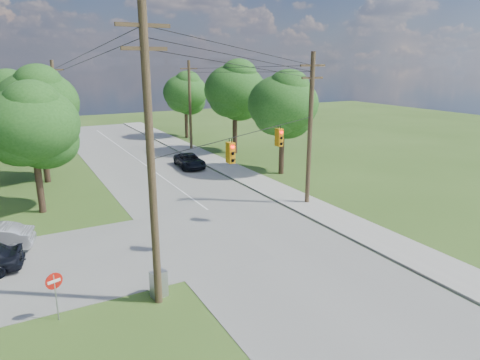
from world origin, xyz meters
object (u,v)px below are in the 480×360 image
pole_ne (310,128)px  pole_north_w (57,112)px  car_main_north (190,161)px  pole_north_e (190,105)px  pole_sw (151,159)px  control_cabinet (159,284)px  do_not_enter_sign (55,286)px

pole_ne → pole_north_w: pole_ne is taller
car_main_north → pole_north_e: bearing=72.3°
pole_north_e → car_main_north: size_ratio=2.13×
pole_north_w → car_main_north: pole_north_w is taller
pole_sw → control_cabinet: bearing=68.9°
pole_sw → pole_ne: (13.50, 7.60, -0.76)m
pole_north_w → control_cabinet: 29.55m
do_not_enter_sign → pole_north_w: bearing=65.3°
do_not_enter_sign → car_main_north: bearing=38.5°
pole_north_w → do_not_enter_sign: bearing=-96.9°
pole_north_e → do_not_enter_sign: bearing=-121.0°
pole_ne → do_not_enter_sign: bearing=-158.1°
pole_ne → do_not_enter_sign: pole_ne is taller
pole_sw → pole_north_w: size_ratio=1.20×
do_not_enter_sign → control_cabinet: bearing=-20.5°
pole_north_w → do_not_enter_sign: (-3.50, -29.00, -3.62)m
pole_north_w → car_main_north: 13.92m
pole_ne → pole_north_e: 22.00m
pole_north_e → do_not_enter_sign: (-17.40, -29.00, -3.62)m
car_main_north → do_not_enter_sign: (-14.00, -21.02, 0.83)m
pole_ne → pole_north_e: bearing=90.0°
car_main_north → pole_north_w: bearing=148.2°
pole_sw → pole_north_w: bearing=90.8°
pole_north_w → car_main_north: bearing=-37.2°
pole_sw → car_main_north: pole_sw is taller
pole_sw → do_not_enter_sign: size_ratio=5.89×
control_cabinet → pole_north_w: bearing=79.7°
pole_ne → pole_sw: bearing=-150.6°
pole_north_e → do_not_enter_sign: 34.01m
car_main_north → do_not_enter_sign: size_ratio=2.30×
pole_ne → control_cabinet: size_ratio=8.82×
pole_north_w → do_not_enter_sign: pole_north_w is taller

